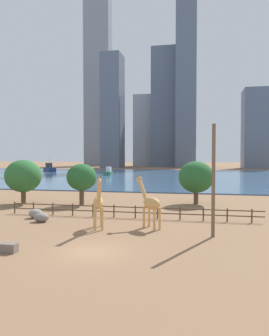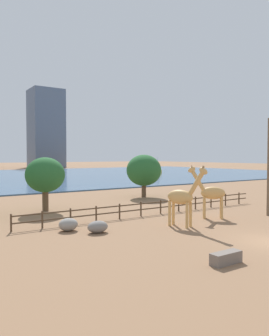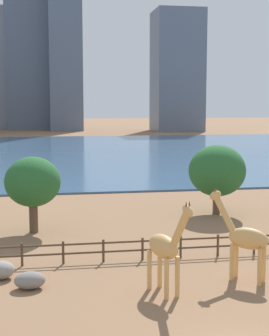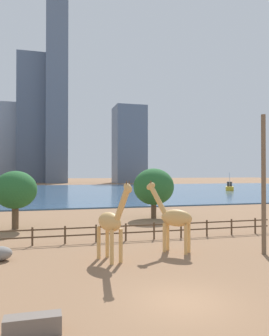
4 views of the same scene
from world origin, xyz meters
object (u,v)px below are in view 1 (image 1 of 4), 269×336
at_px(utility_pole, 213,181).
at_px(tree_center_broad, 23,176).
at_px(tree_right_tall, 196,177).
at_px(boulder_near_fence, 41,217).
at_px(boulder_by_pole, 36,213).
at_px(feeding_trough, 4,248).
at_px(boat_ferry, 108,172).
at_px(boat_tug, 49,169).
at_px(giraffe_tall, 150,203).
at_px(tree_left_large, 82,177).
at_px(giraffe_companion, 98,203).

bearing_deg(utility_pole, tree_center_broad, 151.50).
bearing_deg(utility_pole, tree_right_tall, 95.10).
xyz_separation_m(boulder_near_fence, boulder_by_pole, (-1.51, 1.69, 0.04)).
relative_size(feeding_trough, boat_ferry, 0.30).
bearing_deg(boat_tug, boulder_near_fence, -17.19).
xyz_separation_m(boulder_near_fence, tree_right_tall, (14.43, 14.72, 3.12)).
relative_size(boulder_by_pole, tree_center_broad, 0.24).
distance_m(boat_ferry, boat_tug, 31.90).
relative_size(utility_pole, boulder_by_pole, 6.33).
distance_m(boulder_near_fence, boulder_by_pole, 2.27).
distance_m(giraffe_tall, tree_right_tall, 15.84).
bearing_deg(tree_center_broad, boat_ferry, 95.29).
height_order(feeding_trough, tree_left_large, tree_left_large).
bearing_deg(tree_center_broad, boulder_by_pole, -53.56).
relative_size(boulder_near_fence, boulder_by_pole, 1.08).
distance_m(tree_left_large, boat_ferry, 60.36).
distance_m(giraffe_companion, tree_left_large, 14.46).
bearing_deg(tree_center_broad, tree_right_tall, 11.29).
bearing_deg(tree_center_broad, giraffe_tall, -30.44).
bearing_deg(feeding_trough, boulder_by_pole, 108.58).
height_order(utility_pole, boat_tug, utility_pole).
height_order(utility_pole, feeding_trough, utility_pole).
bearing_deg(tree_right_tall, boat_ferry, 116.73).
relative_size(giraffe_companion, feeding_trough, 2.64).
xyz_separation_m(feeding_trough, tree_center_broad, (-10.12, 19.84, 3.37)).
height_order(giraffe_tall, utility_pole, utility_pole).
relative_size(giraffe_companion, tree_left_large, 0.90).
bearing_deg(feeding_trough, boat_ferry, 101.13).
height_order(boulder_by_pole, tree_center_broad, tree_center_broad).
xyz_separation_m(giraffe_companion, tree_right_tall, (8.10, 16.54, 1.26)).
distance_m(boulder_near_fence, feeding_trough, 9.84).
bearing_deg(tree_center_broad, feeding_trough, -62.98).
xyz_separation_m(utility_pole, feeding_trough, (-13.70, -6.90, -4.13)).
bearing_deg(boat_tug, boat_ferry, 17.40).
bearing_deg(giraffe_tall, tree_left_large, -4.57).
height_order(boulder_by_pole, tree_left_large, tree_left_large).
relative_size(giraffe_companion, utility_pole, 0.54).
relative_size(feeding_trough, boat_tug, 0.24).
relative_size(utility_pole, boat_ferry, 1.49).
xyz_separation_m(giraffe_tall, tree_right_tall, (3.73, 15.34, 1.32)).
height_order(feeding_trough, boat_tug, boat_tug).
distance_m(utility_pole, boulder_near_fence, 16.69).
height_order(utility_pole, tree_center_broad, utility_pole).
distance_m(utility_pole, tree_left_large, 21.15).
bearing_deg(boat_tug, boulder_by_pole, -17.58).
relative_size(boulder_near_fence, feeding_trough, 0.84).
height_order(tree_center_broad, tree_right_tall, tree_center_broad).
xyz_separation_m(boulder_by_pole, tree_center_broad, (-6.33, 8.58, 3.21)).
height_order(utility_pole, boat_ferry, utility_pole).
height_order(giraffe_tall, giraffe_companion, giraffe_companion).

